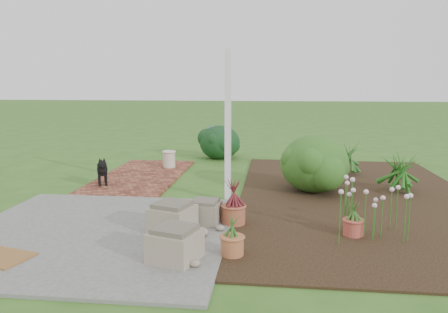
# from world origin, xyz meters

# --- Properties ---
(ground) EXTENTS (80.00, 80.00, 0.00)m
(ground) POSITION_xyz_m (0.00, 0.00, 0.00)
(ground) COLOR #2F5C1D
(ground) RESTS_ON ground
(concrete_patio) EXTENTS (3.50, 3.50, 0.04)m
(concrete_patio) POSITION_xyz_m (-1.25, -1.75, 0.02)
(concrete_patio) COLOR #5B5A58
(concrete_patio) RESTS_ON ground
(brick_path) EXTENTS (1.60, 3.50, 0.04)m
(brick_path) POSITION_xyz_m (-1.70, 1.75, 0.02)
(brick_path) COLOR #5C291D
(brick_path) RESTS_ON ground
(garden_bed) EXTENTS (4.00, 7.00, 0.03)m
(garden_bed) POSITION_xyz_m (2.50, 0.50, 0.01)
(garden_bed) COLOR black
(garden_bed) RESTS_ON ground
(veranda_post) EXTENTS (0.10, 0.10, 2.50)m
(veranda_post) POSITION_xyz_m (0.30, 0.10, 1.25)
(veranda_post) COLOR white
(veranda_post) RESTS_ON ground
(stone_trough_near) EXTENTS (0.61, 0.61, 0.33)m
(stone_trough_near) POSITION_xyz_m (-0.00, -2.54, 0.20)
(stone_trough_near) COLOR #7C715D
(stone_trough_near) RESTS_ON concrete_patio
(stone_trough_mid) EXTENTS (0.46, 0.46, 0.28)m
(stone_trough_mid) POSITION_xyz_m (0.12, -1.21, 0.18)
(stone_trough_mid) COLOR #76685C
(stone_trough_mid) RESTS_ON concrete_patio
(stone_trough_far) EXTENTS (0.63, 0.63, 0.33)m
(stone_trough_far) POSITION_xyz_m (-0.24, -1.63, 0.21)
(stone_trough_far) COLOR #786F5C
(stone_trough_far) RESTS_ON concrete_patio
(black_dog) EXTENTS (0.34, 0.55, 0.50)m
(black_dog) POSITION_xyz_m (-2.17, 0.79, 0.34)
(black_dog) COLOR black
(black_dog) RESTS_ON brick_path
(cream_ceramic_urn) EXTENTS (0.29, 0.29, 0.37)m
(cream_ceramic_urn) POSITION_xyz_m (-1.33, 2.64, 0.22)
(cream_ceramic_urn) COLOR beige
(cream_ceramic_urn) RESTS_ON brick_path
(evergreen_shrub) EXTENTS (1.46, 1.46, 1.04)m
(evergreen_shrub) POSITION_xyz_m (1.79, 0.85, 0.55)
(evergreen_shrub) COLOR #1A4310
(evergreen_shrub) RESTS_ON garden_bed
(agapanthus_clump_back) EXTENTS (0.96, 0.96, 0.85)m
(agapanthus_clump_back) POSITION_xyz_m (3.31, 0.99, 0.45)
(agapanthus_clump_back) COLOR #103B0F
(agapanthus_clump_back) RESTS_ON garden_bed
(agapanthus_clump_front) EXTENTS (1.02, 1.02, 0.82)m
(agapanthus_clump_front) POSITION_xyz_m (2.58, 2.36, 0.44)
(agapanthus_clump_front) COLOR #103A16
(agapanthus_clump_front) RESTS_ON garden_bed
(pink_flower_patch) EXTENTS (1.31, 1.31, 0.72)m
(pink_flower_patch) POSITION_xyz_m (2.34, -1.32, 0.39)
(pink_flower_patch) COLOR #113D0F
(pink_flower_patch) RESTS_ON garden_bed
(terracotta_pot_bronze) EXTENTS (0.38, 0.38, 0.26)m
(terracotta_pot_bronze) POSITION_xyz_m (0.52, -1.20, 0.16)
(terracotta_pot_bronze) COLOR #984E33
(terracotta_pot_bronze) RESTS_ON garden_bed
(terracotta_pot_small_left) EXTENTS (0.31, 0.31, 0.21)m
(terracotta_pot_small_left) POSITION_xyz_m (2.09, -1.49, 0.13)
(terracotta_pot_small_left) COLOR #AE483A
(terracotta_pot_small_left) RESTS_ON garden_bed
(terracotta_pot_small_right) EXTENTS (0.29, 0.29, 0.22)m
(terracotta_pot_small_right) POSITION_xyz_m (0.61, -2.31, 0.14)
(terracotta_pot_small_right) COLOR #A96139
(terracotta_pot_small_right) RESTS_ON garden_bed
(purple_flowering_bush) EXTENTS (1.27, 1.27, 0.89)m
(purple_flowering_bush) POSITION_xyz_m (-0.35, 4.18, 0.45)
(purple_flowering_bush) COLOR black
(purple_flowering_bush) RESTS_ON ground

